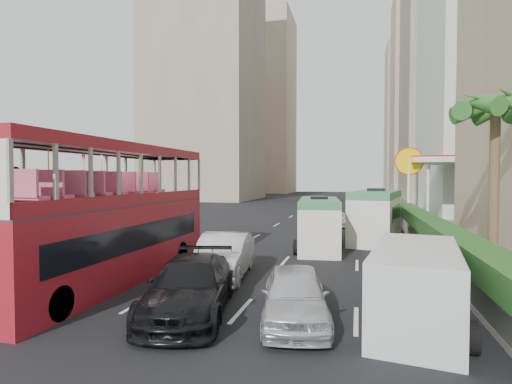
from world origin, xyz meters
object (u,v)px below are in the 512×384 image
(minibus_far, at_px, (376,216))
(panel_van_near, at_px, (416,286))
(palm_tree, at_px, (494,189))
(car_silver_lane_a, at_px, (224,277))
(panel_van_far, at_px, (372,212))
(double_decker_bus, at_px, (111,213))
(van_asset, at_px, (333,226))
(car_black, at_px, (191,313))
(car_silver_lane_b, at_px, (295,322))
(minibus_near, at_px, (319,224))
(shell_station, at_px, (448,191))

(minibus_far, distance_m, panel_van_near, 14.12)
(palm_tree, bearing_deg, car_silver_lane_a, -166.13)
(panel_van_near, relative_size, panel_van_far, 0.95)
(double_decker_bus, relative_size, van_asset, 2.41)
(panel_van_near, xyz_separation_m, palm_tree, (3.50, 5.84, 2.37))
(car_black, distance_m, palm_tree, 12.04)
(car_black, distance_m, panel_van_near, 6.15)
(car_silver_lane_b, height_order, minibus_near, minibus_near)
(van_asset, relative_size, minibus_near, 0.75)
(car_black, height_order, panel_van_near, panel_van_near)
(car_silver_lane_b, bearing_deg, panel_van_near, 1.38)
(car_silver_lane_a, relative_size, shell_station, 0.63)
(van_asset, height_order, minibus_near, minibus_near)
(minibus_near, relative_size, panel_van_far, 1.14)
(double_decker_bus, xyz_separation_m, minibus_near, (6.80, 8.69, -1.19))
(minibus_far, height_order, palm_tree, palm_tree)
(car_silver_lane_a, distance_m, van_asset, 17.98)
(double_decker_bus, bearing_deg, car_black, -30.71)
(car_black, xyz_separation_m, minibus_far, (5.62, 14.81, 1.51))
(car_silver_lane_b, distance_m, minibus_near, 11.26)
(palm_tree, bearing_deg, car_black, -145.52)
(car_black, xyz_separation_m, van_asset, (2.65, 21.80, 0.00))
(double_decker_bus, relative_size, car_black, 2.09)
(minibus_near, bearing_deg, car_silver_lane_a, -118.02)
(panel_van_far, bearing_deg, minibus_near, -103.37)
(panel_van_far, bearing_deg, palm_tree, -76.09)
(car_black, relative_size, panel_van_near, 1.05)
(car_black, height_order, panel_van_far, panel_van_far)
(van_asset, xyz_separation_m, minibus_far, (2.97, -6.99, 1.51))
(panel_van_near, bearing_deg, palm_tree, 67.70)
(panel_van_far, bearing_deg, van_asset, -150.14)
(panel_van_far, bearing_deg, double_decker_bus, -114.36)
(car_silver_lane_a, xyz_separation_m, car_silver_lane_b, (3.38, -4.02, 0.00))
(double_decker_bus, relative_size, shell_station, 1.38)
(car_silver_lane_a, distance_m, palm_tree, 10.80)
(car_silver_lane_b, height_order, palm_tree, palm_tree)
(car_silver_lane_b, bearing_deg, palm_tree, 34.24)
(panel_van_near, relative_size, shell_station, 0.63)
(car_silver_lane_b, relative_size, van_asset, 0.93)
(car_silver_lane_a, distance_m, car_silver_lane_b, 5.25)
(van_asset, xyz_separation_m, palm_tree, (6.87, -15.26, 3.38))
(car_silver_lane_a, bearing_deg, minibus_near, 60.46)
(double_decker_bus, height_order, minibus_near, double_decker_bus)
(van_asset, relative_size, panel_van_far, 0.86)
(panel_van_far, bearing_deg, shell_station, 20.10)
(van_asset, bearing_deg, double_decker_bus, -115.41)
(minibus_far, bearing_deg, van_asset, 123.24)
(minibus_near, height_order, minibus_far, minibus_far)
(van_asset, bearing_deg, car_black, -102.56)
(palm_tree, bearing_deg, double_decker_bus, -163.84)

